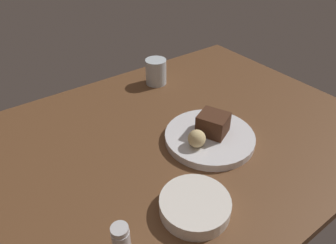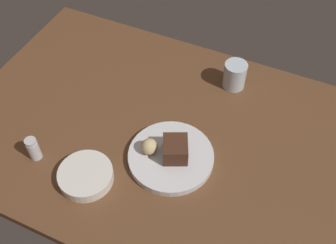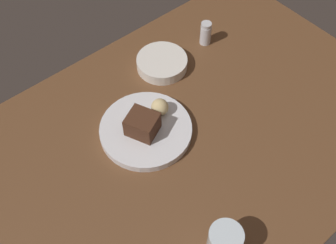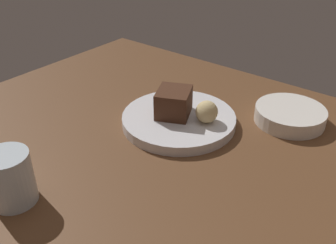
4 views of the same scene
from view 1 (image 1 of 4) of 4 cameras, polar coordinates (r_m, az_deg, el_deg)
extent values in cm
cube|color=brown|center=(86.97, -0.60, -3.93)|extent=(120.00, 84.00, 3.00)
cylinder|color=silver|center=(85.61, 7.72, -2.84)|extent=(24.72, 24.72, 2.18)
cube|color=#472819|center=(84.08, 8.37, -0.31)|extent=(9.46, 9.85, 5.76)
sphere|color=#DBC184|center=(79.32, 5.37, -3.07)|extent=(4.70, 4.70, 4.70)
cylinder|color=silver|center=(61.08, -8.64, -21.29)|extent=(3.45, 3.45, 6.55)
cylinder|color=silver|center=(57.89, -9.00, -19.20)|extent=(3.28, 3.28, 1.20)
cylinder|color=silver|center=(111.05, -2.25, 9.33)|extent=(7.46, 7.46, 9.10)
cylinder|color=white|center=(67.73, 5.02, -15.18)|extent=(15.27, 15.27, 3.36)
camera|label=2|loc=(0.87, 88.93, 38.41)|focal=43.31mm
camera|label=3|loc=(1.35, 6.78, 51.57)|focal=43.83mm
camera|label=4|loc=(1.05, -36.15, 24.06)|focal=40.65mm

